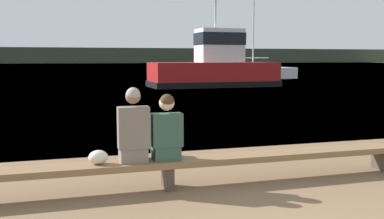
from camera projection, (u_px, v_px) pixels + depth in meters
water_surface at (75, 65)px, 123.17m from camera, size 240.00×240.00×0.00m
far_shoreline at (73, 55)px, 156.35m from camera, size 600.00×12.00×5.56m
bench_main at (168, 165)px, 6.26m from camera, size 8.11×0.44×0.43m
person_left at (133, 130)px, 6.06m from camera, size 0.44×0.40×1.07m
person_right at (167, 131)px, 6.20m from camera, size 0.44×0.40×0.97m
shopping_bag at (98, 157)px, 5.97m from camera, size 0.27×0.22×0.20m
tugboat_red at (215, 68)px, 28.64m from camera, size 8.64×3.61×6.02m
moored_sailboat at (256, 73)px, 39.19m from camera, size 7.59×3.41×7.20m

